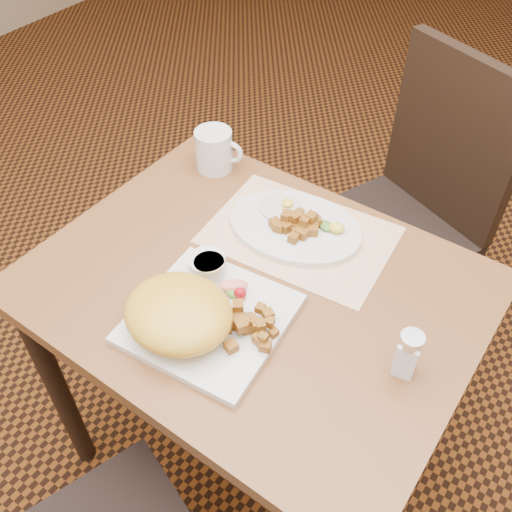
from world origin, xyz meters
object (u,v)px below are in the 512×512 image
Objects in this scene: plate_oval at (295,227)px; salt_shaker at (408,353)px; chair_far at (411,204)px; plate_square at (210,319)px; table at (254,315)px; coffee_mug at (215,150)px.

plate_oval is 0.41m from salt_shaker.
chair_far is 9.70× the size of salt_shaker.
chair_far is at bearing 83.37° from plate_square.
salt_shaker is (0.35, 0.12, 0.04)m from plate_square.
table is at bearing 86.07° from plate_square.
coffee_mug reaches higher than table.
coffee_mug reaches higher than plate_square.
table is 7.47× the size of coffee_mug.
plate_square is 0.50m from coffee_mug.
plate_square is at bearing -88.65° from plate_oval.
coffee_mug is (-0.30, 0.40, 0.04)m from plate_square.
table is 0.93× the size of chair_far.
salt_shaker reaches higher than plate_square.
plate_square is 2.32× the size of coffee_mug.
plate_oval is 3.05× the size of salt_shaker.
chair_far reaches higher than plate_oval.
salt_shaker is at bearing -23.37° from coffee_mug.
table is 0.22m from plate_oval.
coffee_mug is at bearing 156.63° from salt_shaker.
salt_shaker is 0.71m from coffee_mug.
plate_oval is at bearing 95.24° from table.
plate_oval is at bearing 151.05° from salt_shaker.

